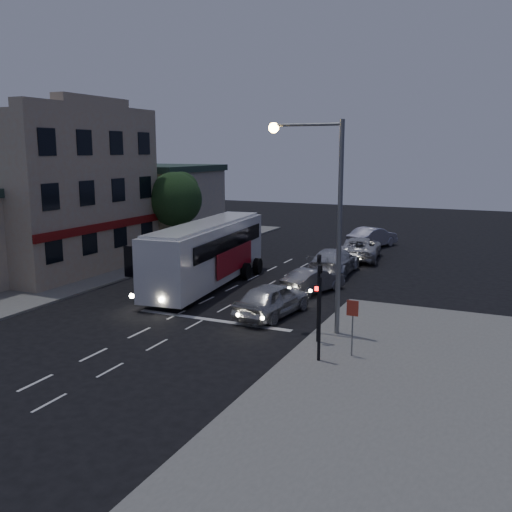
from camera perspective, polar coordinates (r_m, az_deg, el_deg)
The scene contains 17 objects.
ground at distance 26.50m, azimuth -10.32°, elevation -6.95°, with size 120.00×120.00×0.00m, color black.
sidewalk_near at distance 18.50m, azimuth 17.84°, elevation -15.05°, with size 12.00×24.00×0.12m, color slate.
sidewalk_far at distance 40.54m, azimuth -19.07°, elevation -1.16°, with size 12.00×50.00×0.12m, color slate.
road_markings at distance 28.53m, azimuth -4.39°, elevation -5.52°, with size 8.00×30.55×0.01m.
tour_bus at distance 33.28m, azimuth -4.88°, elevation 0.40°, with size 3.75×12.49×3.77m.
car_suv at distance 27.47m, azimuth 1.61°, elevation -4.35°, with size 1.95×4.84×1.65m, color #BABABA.
car_sedan_a at distance 32.14m, azimuth 5.74°, elevation -2.45°, with size 1.45×4.15×1.37m, color gray.
car_sedan_b at distance 36.97m, azimuth 7.81°, elevation -0.53°, with size 2.35×5.77×1.67m, color silver.
car_sedan_c at distance 42.27m, azimuth 10.36°, elevation 0.76°, with size 2.70×5.86×1.63m, color silver.
car_extra at distance 47.69m, azimuth 11.57°, elevation 1.85°, with size 1.77×5.08×1.67m, color silver.
traffic_signal_main at distance 23.21m, azimuth 6.27°, elevation -3.14°, with size 0.25×0.35×4.10m.
traffic_signal_side at distance 21.18m, azimuth 6.39°, elevation -4.49°, with size 0.18×0.15×4.10m.
regulatory_sign at distance 22.03m, azimuth 9.62°, elevation -6.21°, with size 0.45×0.12×2.20m.
streetlight at distance 24.09m, azimuth 6.91°, elevation 5.34°, with size 3.32×0.44×9.00m.
main_building at distance 40.54m, azimuth -20.49°, elevation 6.04°, with size 10.12×12.00×11.00m.
low_building_north at distance 49.62m, azimuth -10.18°, elevation 5.21°, with size 9.40×9.40×6.50m.
street_tree at distance 42.48m, azimuth -8.12°, elevation 5.89°, with size 4.00×4.00×6.20m.
Camera 1 is at (14.56, -20.68, 7.91)m, focal length 40.00 mm.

